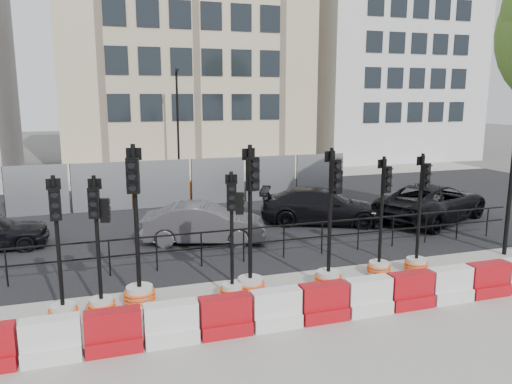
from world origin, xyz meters
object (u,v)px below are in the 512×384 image
object	(u,v)px
traffic_signal_a	(62,293)
traffic_signal_d	(233,270)
traffic_signal_h	(417,249)
car_c	(322,206)

from	to	relation	value
traffic_signal_a	traffic_signal_d	world-z (taller)	traffic_signal_a
traffic_signal_a	traffic_signal_h	world-z (taller)	traffic_signal_h
traffic_signal_d	traffic_signal_h	xyz separation A→B (m)	(5.10, 0.19, -0.05)
car_c	traffic_signal_d	bearing A→B (deg)	162.90
traffic_signal_h	car_c	bearing A→B (deg)	76.76
traffic_signal_a	traffic_signal_d	distance (m)	3.65
traffic_signal_d	traffic_signal_h	size ratio (longest dim) A/B	0.94
traffic_signal_d	traffic_signal_h	distance (m)	5.11
traffic_signal_h	car_c	xyz separation A→B (m)	(-0.15, 5.46, -0.00)
traffic_signal_d	car_c	xyz separation A→B (m)	(4.95, 5.65, -0.05)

